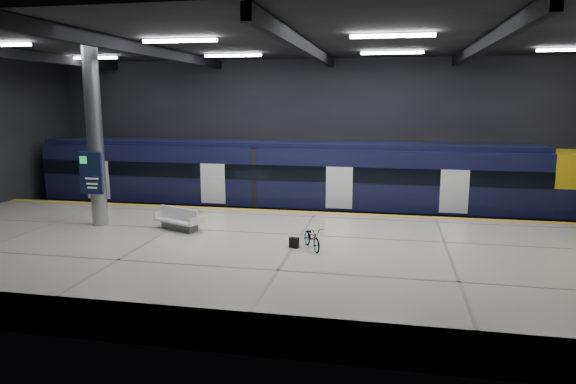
# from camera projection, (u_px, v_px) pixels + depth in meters

# --- Properties ---
(ground) EXTENTS (30.00, 30.00, 0.00)m
(ground) POSITION_uv_depth(u_px,v_px,m) (306.00, 256.00, 19.77)
(ground) COLOR black
(ground) RESTS_ON ground
(room_shell) EXTENTS (30.10, 16.10, 8.05)m
(room_shell) POSITION_uv_depth(u_px,v_px,m) (306.00, 106.00, 18.76)
(room_shell) COLOR black
(room_shell) RESTS_ON ground
(platform) EXTENTS (30.00, 11.00, 1.10)m
(platform) POSITION_uv_depth(u_px,v_px,m) (294.00, 262.00, 17.26)
(platform) COLOR beige
(platform) RESTS_ON ground
(safety_strip) EXTENTS (30.00, 0.40, 0.01)m
(safety_strip) POSITION_uv_depth(u_px,v_px,m) (316.00, 213.00, 22.23)
(safety_strip) COLOR gold
(safety_strip) RESTS_ON platform
(rails) EXTENTS (30.00, 1.52, 0.16)m
(rails) POSITION_uv_depth(u_px,v_px,m) (324.00, 221.00, 25.07)
(rails) COLOR gray
(rails) RESTS_ON ground
(train) EXTENTS (29.40, 2.84, 3.79)m
(train) POSITION_uv_depth(u_px,v_px,m) (317.00, 181.00, 24.78)
(train) COLOR black
(train) RESTS_ON ground
(bench) EXTENTS (2.08, 1.50, 0.85)m
(bench) POSITION_uv_depth(u_px,v_px,m) (180.00, 222.00, 19.28)
(bench) COLOR #595B60
(bench) RESTS_ON platform
(bicycle) EXTENTS (1.12, 1.51, 0.76)m
(bicycle) POSITION_uv_depth(u_px,v_px,m) (312.00, 238.00, 16.79)
(bicycle) COLOR #99999E
(bicycle) RESTS_ON platform
(pannier_bag) EXTENTS (0.34, 0.27, 0.35)m
(pannier_bag) POSITION_uv_depth(u_px,v_px,m) (294.00, 243.00, 16.95)
(pannier_bag) COLOR black
(pannier_bag) RESTS_ON platform
(info_column) EXTENTS (0.90, 0.78, 6.90)m
(info_column) POSITION_uv_depth(u_px,v_px,m) (95.00, 139.00, 19.51)
(info_column) COLOR #9EA0A5
(info_column) RESTS_ON platform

